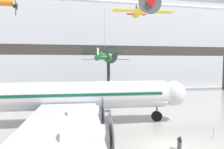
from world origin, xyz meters
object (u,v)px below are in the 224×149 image
airliner_silver_main (61,96)px  info_sign_pedestal (179,145)px  suspended_plane_green_biplane (105,57)px  suspended_plane_yellow_lowwing (142,10)px  stanchion_barrier (213,135)px

airliner_silver_main → info_sign_pedestal: 13.56m
airliner_silver_main → info_sign_pedestal: size_ratio=28.13×
suspended_plane_green_biplane → suspended_plane_yellow_lowwing: size_ratio=1.46×
suspended_plane_green_biplane → suspended_plane_yellow_lowwing: (2.23, -14.73, 5.44)m
stanchion_barrier → info_sign_pedestal: size_ratio=0.87×
airliner_silver_main → suspended_plane_yellow_lowwing: (9.79, 0.05, 10.37)m
suspended_plane_yellow_lowwing → stanchion_barrier: size_ratio=6.86×
suspended_plane_yellow_lowwing → info_sign_pedestal: size_ratio=5.96×
suspended_plane_green_biplane → suspended_plane_yellow_lowwing: bearing=-141.7°
suspended_plane_green_biplane → info_sign_pedestal: suspended_plane_green_biplane is taller
airliner_silver_main → stanchion_barrier: airliner_silver_main is taller
stanchion_barrier → airliner_silver_main: bearing=154.4°
suspended_plane_yellow_lowwing → airliner_silver_main: bearing=-87.1°
airliner_silver_main → suspended_plane_yellow_lowwing: 14.26m
suspended_plane_yellow_lowwing → stanchion_barrier: suspended_plane_yellow_lowwing is taller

